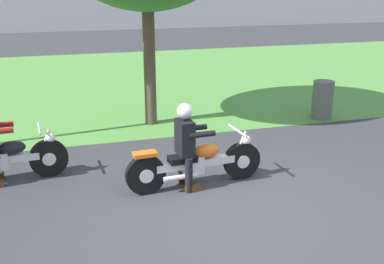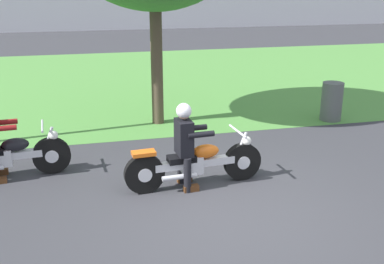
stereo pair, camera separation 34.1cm
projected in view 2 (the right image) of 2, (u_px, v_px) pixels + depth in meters
The scene contains 6 objects.
ground at pixel (231, 213), 6.47m from camera, with size 120.00×120.00×0.00m, color #38383D.
grass_verge at pixel (143, 79), 15.16m from camera, with size 60.00×12.00×0.01m, color #549342.
motorcycle_lead at pixel (195, 163), 7.23m from camera, with size 2.28×0.66×0.87m.
rider_lead at pixel (185, 139), 7.05m from camera, with size 0.57×0.49×1.39m.
motorcycle_follow at pixel (5, 156), 7.51m from camera, with size 2.11×0.66×0.88m.
trash_can at pixel (332, 101), 10.64m from camera, with size 0.49×0.49×0.90m, color #595E5B.
Camera 2 is at (-1.88, -5.47, 3.17)m, focal length 42.45 mm.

